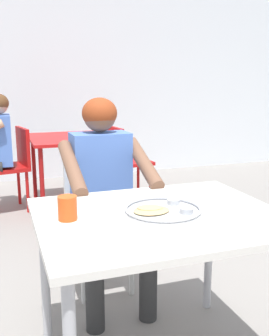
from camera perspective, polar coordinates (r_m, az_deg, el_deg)
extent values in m
cube|color=silver|center=(5.45, -12.83, 16.37)|extent=(12.00, 0.12, 3.40)
cube|color=silver|center=(1.70, 3.69, -7.09)|extent=(1.04, 0.84, 0.03)
cylinder|color=#B2B2B7|center=(2.07, -12.82, -14.92)|extent=(0.04, 0.04, 0.71)
cylinder|color=#B2B2B7|center=(2.33, 10.70, -11.57)|extent=(0.04, 0.04, 0.71)
cylinder|color=#B7BABF|center=(1.72, 4.28, -6.21)|extent=(0.33, 0.33, 0.01)
torus|color=#B7BABF|center=(1.72, 4.29, -5.86)|extent=(0.33, 0.33, 0.01)
cylinder|color=#B2B5BA|center=(1.69, 7.54, -6.12)|extent=(0.06, 0.06, 0.02)
cylinder|color=maroon|center=(1.69, 7.54, -5.97)|extent=(0.05, 0.05, 0.01)
cylinder|color=#B2B5BA|center=(1.81, 5.64, -4.87)|extent=(0.06, 0.06, 0.02)
cylinder|color=#C65119|center=(1.81, 5.64, -4.73)|extent=(0.05, 0.05, 0.01)
ellipsoid|color=tan|center=(1.70, 2.47, -6.14)|extent=(0.17, 0.14, 0.01)
ellipsoid|color=tan|center=(1.71, 2.23, -5.72)|extent=(0.13, 0.10, 0.01)
cylinder|color=#D84C19|center=(1.63, -9.67, -5.73)|extent=(0.08, 0.08, 0.10)
cylinder|color=#593319|center=(1.62, -9.71, -4.73)|extent=(0.07, 0.07, 0.02)
cube|color=silver|center=(2.51, -5.05, -8.13)|extent=(0.39, 0.43, 0.04)
cube|color=silver|center=(2.63, -6.27, -1.98)|extent=(0.36, 0.04, 0.42)
cylinder|color=silver|center=(2.49, -0.45, -13.76)|extent=(0.03, 0.03, 0.40)
cylinder|color=silver|center=(2.41, -7.41, -14.72)|extent=(0.03, 0.03, 0.40)
cylinder|color=silver|center=(2.79, -2.87, -10.78)|extent=(0.03, 0.03, 0.40)
cylinder|color=silver|center=(2.72, -9.05, -11.51)|extent=(0.03, 0.03, 0.40)
cylinder|color=#2F2F2F|center=(2.25, 1.98, -16.27)|extent=(0.10, 0.10, 0.43)
cylinder|color=#2F2F2F|center=(2.31, 0.16, -8.42)|extent=(0.12, 0.40, 0.12)
cylinder|color=#2F2F2F|center=(2.17, -5.75, -17.50)|extent=(0.10, 0.10, 0.43)
cylinder|color=#2F2F2F|center=(2.23, -7.18, -9.29)|extent=(0.12, 0.40, 0.12)
cube|color=#4C72C6|center=(2.37, -4.90, -1.24)|extent=(0.34, 0.20, 0.53)
cylinder|color=brown|center=(2.24, 1.31, 0.78)|extent=(0.08, 0.45, 0.25)
cylinder|color=brown|center=(2.13, -9.01, 0.01)|extent=(0.08, 0.45, 0.25)
sphere|color=brown|center=(2.31, -5.07, 7.54)|extent=(0.19, 0.19, 0.19)
ellipsoid|color=maroon|center=(2.31, -5.07, 7.90)|extent=(0.21, 0.20, 0.18)
cube|color=#B71414|center=(4.16, -9.08, 4.28)|extent=(0.85, 0.92, 0.03)
cylinder|color=maroon|center=(3.80, -13.21, -2.33)|extent=(0.04, 0.04, 0.70)
cylinder|color=maroon|center=(3.93, -2.64, -1.50)|extent=(0.04, 0.04, 0.70)
cylinder|color=maroon|center=(4.57, -14.31, 0.10)|extent=(0.04, 0.04, 0.70)
cylinder|color=maroon|center=(4.68, -5.44, 0.72)|extent=(0.04, 0.04, 0.70)
cube|color=#B01312|center=(4.16, -18.30, -0.05)|extent=(0.50, 0.48, 0.04)
cube|color=#B01312|center=(4.17, -15.82, 3.04)|extent=(0.11, 0.39, 0.38)
cylinder|color=#B01312|center=(4.10, -15.19, -3.35)|extent=(0.03, 0.03, 0.43)
cylinder|color=#B01312|center=(4.40, -16.36, -2.33)|extent=(0.03, 0.03, 0.43)
cube|color=#B41313|center=(4.35, -0.47, 0.84)|extent=(0.44, 0.42, 0.04)
cube|color=#B41313|center=(4.24, -2.74, 3.37)|extent=(0.08, 0.36, 0.38)
cylinder|color=#B41313|center=(4.60, 0.53, -1.33)|extent=(0.03, 0.03, 0.41)
cylinder|color=#B41313|center=(4.34, 2.30, -2.18)|extent=(0.03, 0.03, 0.41)
cylinder|color=#B41313|center=(4.47, -3.15, -1.76)|extent=(0.03, 0.03, 0.41)
cylinder|color=#B41313|center=(4.20, -1.56, -2.66)|extent=(0.03, 0.03, 0.41)
cube|color=#4C72C6|center=(4.10, -18.79, 3.87)|extent=(0.20, 0.34, 0.49)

